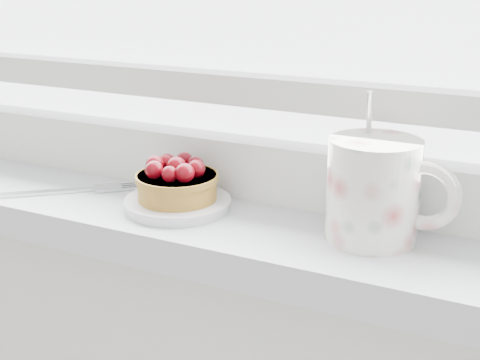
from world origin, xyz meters
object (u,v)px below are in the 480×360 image
Objects in this scene: saucer at (178,204)px; raspberry_tart at (177,181)px; floral_mug at (377,188)px; fork at (61,191)px.

saucer is 0.03m from raspberry_tart.
raspberry_tart is 0.63× the size of floral_mug.
saucer is 0.23m from floral_mug.
floral_mug is at bearing 3.86° from raspberry_tart.
fork is (-0.16, -0.02, -0.00)m from saucer.
raspberry_tart is at bearing -159.04° from saucer.
floral_mug is 0.39m from fork.
floral_mug reaches higher than fork.
floral_mug reaches higher than raspberry_tart.
saucer is at bearing 6.37° from fork.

